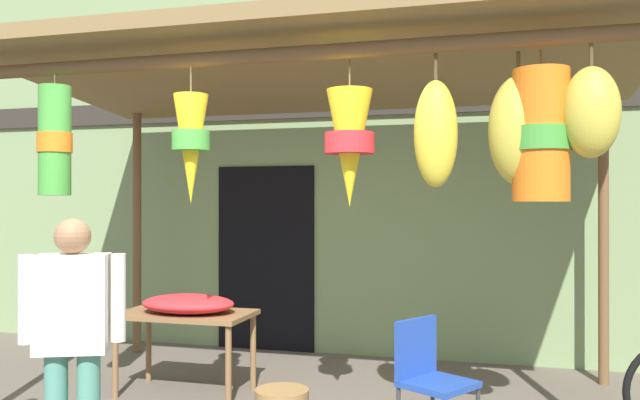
% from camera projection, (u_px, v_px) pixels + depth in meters
% --- Properties ---
extents(shop_facade, '(11.11, 0.29, 4.24)m').
position_uv_depth(shop_facade, '(331.00, 155.00, 7.13)').
color(shop_facade, '#7A9360').
rests_on(shop_facade, ground_plane).
extents(market_stall_canopy, '(5.15, 2.62, 2.89)m').
position_uv_depth(market_stall_canopy, '(332.00, 87.00, 5.18)').
color(market_stall_canopy, brown).
rests_on(market_stall_canopy, ground_plane).
extents(display_table, '(1.10, 0.63, 0.69)m').
position_uv_depth(display_table, '(186.00, 322.00, 5.53)').
color(display_table, brown).
rests_on(display_table, ground_plane).
extents(flower_heap_on_table, '(0.80, 0.56, 0.15)m').
position_uv_depth(flower_heap_on_table, '(189.00, 304.00, 5.47)').
color(flower_heap_on_table, red).
rests_on(flower_heap_on_table, display_table).
extents(folding_chair, '(0.55, 0.55, 0.84)m').
position_uv_depth(folding_chair, '(429.00, 372.00, 4.29)').
color(folding_chair, '#2347A8').
rests_on(folding_chair, ground_plane).
extents(vendor_in_orange, '(0.55, 0.36, 1.52)m').
position_uv_depth(vendor_in_orange, '(72.00, 328.00, 3.77)').
color(vendor_in_orange, '#4C8E7A').
rests_on(vendor_in_orange, ground_plane).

